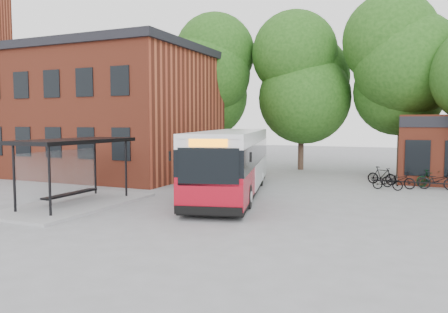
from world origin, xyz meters
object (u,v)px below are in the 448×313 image
at_px(bicycle_5, 431,178).
at_px(bicycle_1, 382,176).
at_px(bicycle_0, 388,182).
at_px(bicycle_2, 398,180).
at_px(bicycle_4, 437,180).
at_px(bus_shelter, 75,172).
at_px(city_bus, 232,163).

bearing_deg(bicycle_5, bicycle_1, 66.76).
relative_size(bicycle_0, bicycle_2, 0.86).
bearing_deg(bicycle_2, bicycle_4, -63.54).
bearing_deg(bicycle_1, bicycle_5, -70.58).
bearing_deg(bus_shelter, city_bus, 47.58).
xyz_separation_m(bicycle_2, bicycle_5, (1.64, 1.16, 0.01)).
bearing_deg(bicycle_0, bicycle_1, 22.11).
bearing_deg(city_bus, bus_shelter, -146.47).
height_order(city_bus, bicycle_4, city_bus).
height_order(city_bus, bicycle_1, city_bus).
distance_m(bicycle_0, bicycle_1, 2.03).
bearing_deg(bicycle_4, city_bus, 117.16).
relative_size(city_bus, bicycle_1, 7.28).
bearing_deg(bicycle_4, bicycle_2, 94.67).
xyz_separation_m(bicycle_0, bicycle_5, (2.15, 1.98, 0.08)).
distance_m(city_bus, bicycle_0, 8.46).
distance_m(city_bus, bicycle_5, 11.32).
bearing_deg(bicycle_1, bus_shelter, 155.18).
relative_size(bicycle_2, bicycle_4, 0.96).
relative_size(bicycle_1, bicycle_4, 0.90).
distance_m(bicycle_4, bicycle_5, 0.92).
relative_size(bus_shelter, bicycle_5, 4.35).
distance_m(city_bus, bicycle_1, 9.36).
xyz_separation_m(bicycle_1, bicycle_2, (0.92, -1.16, -0.04)).
bearing_deg(city_bus, bicycle_0, 18.60).
height_order(bus_shelter, bicycle_2, bus_shelter).
relative_size(bus_shelter, city_bus, 0.56).
bearing_deg(bus_shelter, bicycle_1, 45.79).
height_order(bus_shelter, bicycle_5, bus_shelter).
bearing_deg(bus_shelter, bicycle_2, 40.73).
bearing_deg(city_bus, bicycle_1, 30.32).
height_order(city_bus, bicycle_0, city_bus).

